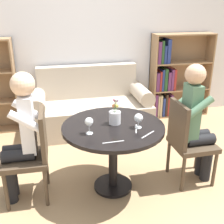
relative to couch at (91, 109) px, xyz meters
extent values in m
plane|color=tan|center=(0.00, -1.51, -0.31)|extent=(16.00, 16.00, 0.00)
cube|color=silver|center=(0.00, 0.42, 1.04)|extent=(5.20, 0.05, 2.70)
cylinder|color=black|center=(0.00, -1.51, 0.38)|extent=(1.00, 1.00, 0.03)
cylinder|color=black|center=(0.00, -1.51, 0.04)|extent=(0.09, 0.09, 0.65)
cylinder|color=black|center=(0.00, -1.51, -0.30)|extent=(0.40, 0.40, 0.03)
cube|color=#B7A893|center=(0.00, -0.05, -0.10)|extent=(1.74, 0.80, 0.42)
cube|color=#B7A893|center=(0.00, 0.27, 0.36)|extent=(1.52, 0.16, 0.50)
cylinder|color=#B7A893|center=(-0.76, -0.05, 0.22)|extent=(0.22, 0.72, 0.22)
cylinder|color=#B7A893|center=(0.76, -0.05, 0.22)|extent=(0.22, 0.72, 0.22)
cube|color=#93704C|center=(-1.06, 0.24, 0.37)|extent=(0.02, 0.28, 1.35)
cube|color=#93704C|center=(1.54, 0.37, 0.37)|extent=(0.99, 0.02, 1.35)
cube|color=#93704C|center=(1.06, 0.24, 0.37)|extent=(0.02, 0.28, 1.35)
cube|color=#93704C|center=(2.02, 0.24, 0.37)|extent=(0.02, 0.28, 1.35)
cube|color=#93704C|center=(1.54, 0.24, -0.30)|extent=(0.95, 0.28, 0.02)
cube|color=#93704C|center=(1.54, 0.24, 0.14)|extent=(0.95, 0.28, 0.02)
cube|color=#93704C|center=(1.54, 0.24, 0.59)|extent=(0.95, 0.28, 0.02)
cube|color=#93704C|center=(1.54, 0.24, 1.03)|extent=(0.95, 0.28, 0.02)
cube|color=#602D5B|center=(1.11, 0.23, -0.10)|extent=(0.04, 0.23, 0.38)
cube|color=tan|center=(1.15, 0.23, -0.11)|extent=(0.03, 0.23, 0.36)
cube|color=tan|center=(1.19, 0.23, -0.11)|extent=(0.04, 0.23, 0.37)
cube|color=navy|center=(1.24, 0.23, -0.13)|extent=(0.04, 0.23, 0.32)
cube|color=#332319|center=(1.29, 0.23, -0.10)|extent=(0.04, 0.23, 0.38)
cube|color=maroon|center=(1.33, 0.23, -0.13)|extent=(0.04, 0.23, 0.32)
cube|color=#602D5B|center=(1.38, 0.23, -0.11)|extent=(0.04, 0.23, 0.36)
cube|color=#602D5B|center=(1.11, 0.23, 0.31)|extent=(0.05, 0.23, 0.30)
cube|color=maroon|center=(1.16, 0.23, 0.31)|extent=(0.03, 0.23, 0.32)
cube|color=navy|center=(1.20, 0.23, 0.33)|extent=(0.03, 0.23, 0.35)
cube|color=#234723|center=(1.25, 0.23, 0.33)|extent=(0.05, 0.23, 0.36)
cube|color=#602D5B|center=(1.31, 0.23, 0.31)|extent=(0.05, 0.23, 0.30)
cube|color=#602D5B|center=(1.36, 0.23, 0.33)|extent=(0.04, 0.23, 0.34)
cube|color=maroon|center=(1.40, 0.23, 0.32)|extent=(0.04, 0.23, 0.34)
cube|color=#602D5B|center=(1.11, 0.23, 0.77)|extent=(0.05, 0.23, 0.34)
cube|color=#234723|center=(1.16, 0.23, 0.78)|extent=(0.04, 0.23, 0.35)
cube|color=navy|center=(1.21, 0.23, 0.74)|extent=(0.04, 0.23, 0.28)
cube|color=navy|center=(1.26, 0.23, 0.79)|extent=(0.05, 0.23, 0.37)
cylinder|color=#473828|center=(-1.03, -1.28, -0.11)|extent=(0.04, 0.04, 0.40)
cylinder|color=#473828|center=(-1.04, -1.64, -0.11)|extent=(0.04, 0.04, 0.40)
cylinder|color=#473828|center=(-0.67, -1.29, -0.11)|extent=(0.04, 0.04, 0.40)
cylinder|color=#473828|center=(-0.68, -1.65, -0.11)|extent=(0.04, 0.04, 0.40)
cube|color=#473828|center=(-0.85, -1.46, 0.11)|extent=(0.43, 0.43, 0.05)
cube|color=#473828|center=(-0.66, -1.47, 0.36)|extent=(0.05, 0.38, 0.45)
cylinder|color=#473828|center=(1.03, -1.72, -0.11)|extent=(0.04, 0.04, 0.40)
cylinder|color=#473828|center=(1.03, -1.37, -0.11)|extent=(0.04, 0.04, 0.40)
cylinder|color=#473828|center=(0.68, -1.73, -0.11)|extent=(0.04, 0.04, 0.40)
cylinder|color=#473828|center=(0.67, -1.37, -0.11)|extent=(0.04, 0.04, 0.40)
cube|color=#473828|center=(0.85, -1.55, 0.11)|extent=(0.43, 0.43, 0.05)
cube|color=#473828|center=(0.66, -1.55, 0.36)|extent=(0.04, 0.38, 0.45)
cylinder|color=black|center=(-1.01, -1.40, -0.09)|extent=(0.11, 0.11, 0.45)
cylinder|color=black|center=(-1.01, -1.51, -0.09)|extent=(0.11, 0.11, 0.45)
cylinder|color=black|center=(-0.90, -1.41, 0.19)|extent=(0.30, 0.12, 0.11)
cylinder|color=black|center=(-0.90, -1.52, 0.19)|extent=(0.30, 0.12, 0.11)
cube|color=white|center=(-0.79, -1.46, 0.47)|extent=(0.13, 0.20, 0.55)
cylinder|color=white|center=(-0.79, -1.33, 0.56)|extent=(0.29, 0.08, 0.23)
cylinder|color=white|center=(-0.80, -1.60, 0.56)|extent=(0.29, 0.08, 0.23)
sphere|color=beige|center=(-0.79, -1.46, 0.85)|extent=(0.21, 0.21, 0.21)
cylinder|color=black|center=(1.01, -1.60, -0.09)|extent=(0.11, 0.11, 0.45)
cylinder|color=black|center=(1.01, -1.49, -0.09)|extent=(0.11, 0.11, 0.45)
cylinder|color=black|center=(0.90, -1.60, 0.19)|extent=(0.30, 0.11, 0.11)
cylinder|color=black|center=(0.90, -1.49, 0.19)|extent=(0.30, 0.11, 0.11)
cube|color=#517A5B|center=(0.79, -1.55, 0.48)|extent=(0.12, 0.20, 0.58)
cylinder|color=#517A5B|center=(0.79, -1.68, 0.58)|extent=(0.29, 0.07, 0.23)
cylinder|color=#517A5B|center=(0.79, -1.41, 0.58)|extent=(0.29, 0.07, 0.23)
sphere|color=tan|center=(0.79, -1.55, 0.87)|extent=(0.20, 0.20, 0.20)
cylinder|color=white|center=(-0.25, -1.63, 0.40)|extent=(0.06, 0.06, 0.00)
cylinder|color=white|center=(-0.25, -1.63, 0.45)|extent=(0.01, 0.01, 0.08)
sphere|color=white|center=(-0.25, -1.63, 0.52)|extent=(0.08, 0.08, 0.08)
sphere|color=beige|center=(-0.25, -1.63, 0.51)|extent=(0.06, 0.06, 0.06)
cylinder|color=white|center=(0.22, -1.61, 0.40)|extent=(0.06, 0.06, 0.00)
cylinder|color=white|center=(0.22, -1.61, 0.44)|extent=(0.01, 0.01, 0.06)
sphere|color=white|center=(0.22, -1.61, 0.50)|extent=(0.08, 0.08, 0.08)
sphere|color=beige|center=(0.22, -1.61, 0.49)|extent=(0.06, 0.06, 0.06)
cylinder|color=silver|center=(0.03, -1.46, 0.46)|extent=(0.12, 0.12, 0.12)
cylinder|color=#4C7A42|center=(0.05, -1.45, 0.58)|extent=(0.01, 0.01, 0.11)
sphere|color=#9E70B2|center=(0.05, -1.45, 0.64)|extent=(0.04, 0.04, 0.04)
cylinder|color=#4C7A42|center=(0.03, -1.48, 0.59)|extent=(0.00, 0.00, 0.13)
sphere|color=silver|center=(0.03, -1.48, 0.65)|extent=(0.04, 0.04, 0.04)
cylinder|color=#4C7A42|center=(0.04, -1.48, 0.56)|extent=(0.01, 0.01, 0.06)
sphere|color=#EACC4C|center=(0.04, -1.48, 0.59)|extent=(0.04, 0.04, 0.04)
cylinder|color=#4C7A42|center=(0.02, -1.46, 0.55)|extent=(0.00, 0.01, 0.06)
sphere|color=#E07F4C|center=(0.02, -1.46, 0.59)|extent=(0.04, 0.04, 0.04)
cylinder|color=#4C7A42|center=(0.02, -1.48, 0.59)|extent=(0.00, 0.00, 0.13)
sphere|color=#D16684|center=(0.02, -1.48, 0.65)|extent=(0.04, 0.04, 0.04)
cube|color=silver|center=(0.26, -1.77, 0.40)|extent=(0.16, 0.12, 0.00)
cube|color=silver|center=(0.20, -1.63, 0.40)|extent=(0.07, 0.18, 0.00)
cube|color=silver|center=(-0.08, -1.84, 0.40)|extent=(0.19, 0.02, 0.00)
camera|label=1|loc=(-0.55, -3.91, 1.53)|focal=45.00mm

